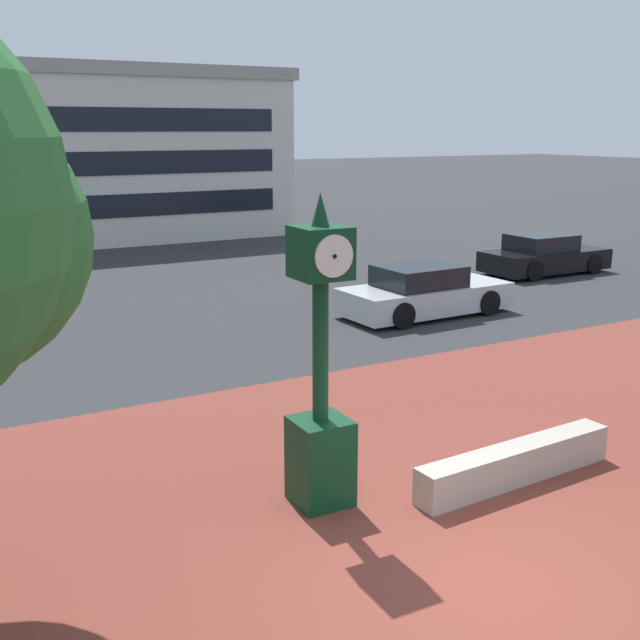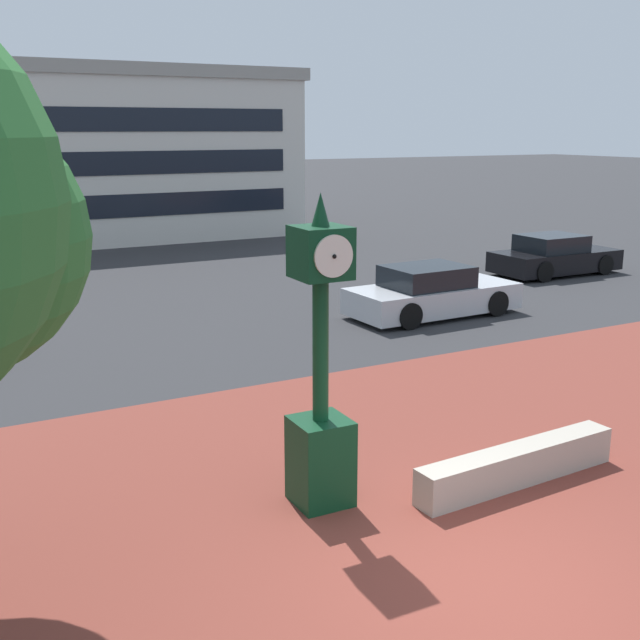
{
  "view_description": "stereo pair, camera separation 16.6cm",
  "coord_description": "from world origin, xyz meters",
  "px_view_note": "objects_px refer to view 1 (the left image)",
  "views": [
    {
      "loc": [
        -5.03,
        -5.51,
        4.6
      ],
      "look_at": [
        -0.58,
        2.33,
        2.39
      ],
      "focal_mm": 44.02,
      "sensor_mm": 36.0,
      "label": 1
    },
    {
      "loc": [
        -4.88,
        -5.59,
        4.6
      ],
      "look_at": [
        -0.58,
        2.33,
        2.39
      ],
      "focal_mm": 44.02,
      "sensor_mm": 36.0,
      "label": 2
    }
  ],
  "objects_px": {
    "car_street_near": "(544,256)",
    "civic_building": "(10,153)",
    "car_street_far": "(424,293)",
    "street_clock": "(320,389)"
  },
  "relations": [
    {
      "from": "car_street_near",
      "to": "car_street_far",
      "type": "relative_size",
      "value": 0.95
    },
    {
      "from": "car_street_near",
      "to": "civic_building",
      "type": "xyz_separation_m",
      "value": [
        -13.31,
        18.07,
        2.96
      ]
    },
    {
      "from": "civic_building",
      "to": "car_street_far",
      "type": "bearing_deg",
      "value": -72.96
    },
    {
      "from": "street_clock",
      "to": "car_street_near",
      "type": "bearing_deg",
      "value": 37.3
    },
    {
      "from": "street_clock",
      "to": "civic_building",
      "type": "bearing_deg",
      "value": 89.4
    },
    {
      "from": "car_street_near",
      "to": "civic_building",
      "type": "bearing_deg",
      "value": -143.36
    },
    {
      "from": "civic_building",
      "to": "car_street_near",
      "type": "bearing_deg",
      "value": -53.63
    },
    {
      "from": "street_clock",
      "to": "car_street_near",
      "type": "relative_size",
      "value": 0.93
    },
    {
      "from": "car_street_far",
      "to": "street_clock",
      "type": "bearing_deg",
      "value": -45.42
    },
    {
      "from": "street_clock",
      "to": "car_street_far",
      "type": "distance_m",
      "value": 10.53
    }
  ]
}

